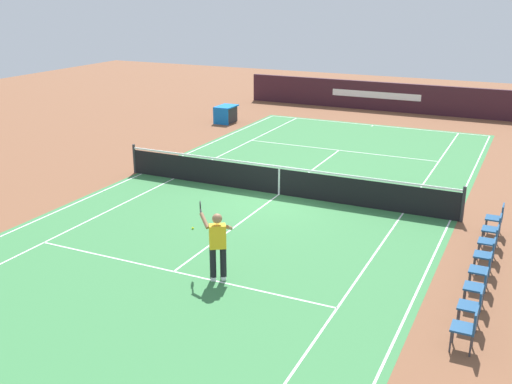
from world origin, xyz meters
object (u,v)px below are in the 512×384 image
at_px(tennis_player_near, 217,243).
at_px(spectator_chair_7, 468,326).
at_px(tennis_net, 279,180).
at_px(spectator_chair_6, 474,304).
at_px(spectator_chair_0, 497,217).
at_px(spectator_chair_2, 491,240).
at_px(tennis_ball, 193,228).
at_px(spectator_chair_4, 484,269).
at_px(spectator_chair_1, 494,228).
at_px(equipment_cart_tarped, 226,114).
at_px(spectator_chair_3, 488,253).
at_px(spectator_chair_5, 479,285).

height_order(tennis_player_near, spectator_chair_7, tennis_player_near).
distance_m(tennis_net, spectator_chair_6, 9.04).
relative_size(spectator_chair_0, spectator_chair_2, 1.00).
bearing_deg(tennis_ball, tennis_net, 165.60).
distance_m(tennis_player_near, spectator_chair_4, 6.03).
height_order(tennis_player_near, spectator_chair_1, tennis_player_near).
xyz_separation_m(spectator_chair_1, spectator_chair_2, (0.90, 0.00, 0.00)).
relative_size(spectator_chair_4, spectator_chair_6, 1.00).
height_order(spectator_chair_4, equipment_cart_tarped, spectator_chair_4).
relative_size(tennis_ball, spectator_chair_6, 0.08).
bearing_deg(spectator_chair_4, spectator_chair_1, 180.00).
bearing_deg(spectator_chair_7, spectator_chair_3, 180.00).
xyz_separation_m(spectator_chair_3, spectator_chair_5, (1.80, 0.00, 0.00)).
xyz_separation_m(tennis_player_near, spectator_chair_1, (-4.81, 5.63, -0.41)).
distance_m(spectator_chair_0, spectator_chair_4, 3.60).
xyz_separation_m(tennis_player_near, spectator_chair_6, (-0.31, 5.63, -0.41)).
distance_m(tennis_net, spectator_chair_2, 7.19).
bearing_deg(tennis_ball, tennis_player_near, 41.53).
relative_size(tennis_player_near, spectator_chair_0, 1.93).
relative_size(tennis_player_near, spectator_chair_3, 1.93).
distance_m(tennis_player_near, spectator_chair_5, 5.78).
height_order(spectator_chair_1, spectator_chair_4, same).
bearing_deg(tennis_player_near, tennis_net, -169.63).
distance_m(spectator_chair_1, spectator_chair_3, 1.80).
relative_size(tennis_ball, spectator_chair_2, 0.08).
bearing_deg(spectator_chair_3, tennis_player_near, -61.89).
relative_size(spectator_chair_7, equipment_cart_tarped, 0.70).
height_order(tennis_ball, spectator_chair_3, spectator_chair_3).
height_order(spectator_chair_0, spectator_chair_7, same).
bearing_deg(spectator_chair_5, equipment_cart_tarped, -136.34).
bearing_deg(spectator_chair_2, spectator_chair_1, 180.00).
bearing_deg(tennis_player_near, spectator_chair_5, 102.12).
bearing_deg(tennis_net, spectator_chair_3, 64.21).
distance_m(tennis_player_near, spectator_chair_1, 7.42).
relative_size(tennis_net, spectator_chair_6, 13.30).
bearing_deg(spectator_chair_0, spectator_chair_6, 0.00).
distance_m(spectator_chair_5, spectator_chair_6, 0.90).
height_order(tennis_player_near, spectator_chair_6, tennis_player_near).
bearing_deg(tennis_net, equipment_cart_tarped, -143.26).
distance_m(spectator_chair_4, spectator_chair_5, 0.90).
distance_m(tennis_ball, spectator_chair_2, 7.93).
xyz_separation_m(tennis_player_near, equipment_cart_tarped, (-15.61, -8.11, -0.49)).
bearing_deg(spectator_chair_3, spectator_chair_7, 0.00).
bearing_deg(spectator_chair_6, spectator_chair_5, 180.00).
bearing_deg(tennis_player_near, spectator_chair_1, 130.49).
bearing_deg(spectator_chair_1, spectator_chair_4, 0.00).
distance_m(spectator_chair_3, spectator_chair_6, 2.70).
relative_size(spectator_chair_5, spectator_chair_6, 1.00).
relative_size(spectator_chair_3, spectator_chair_5, 1.00).
height_order(tennis_ball, equipment_cart_tarped, equipment_cart_tarped).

